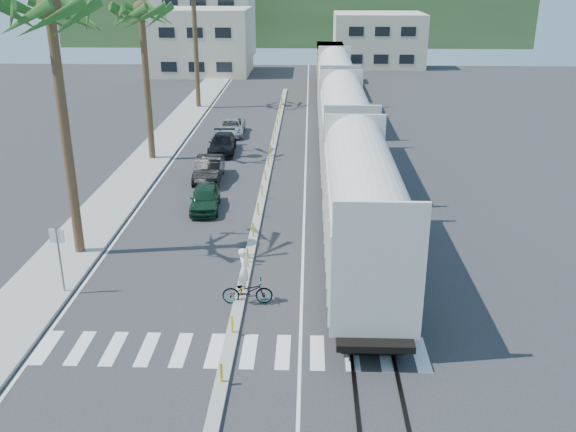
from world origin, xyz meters
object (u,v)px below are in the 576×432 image
object	(u,v)px
cyclist	(247,286)
street_sign	(59,250)
car_second	(209,169)
car_lead	(205,198)

from	to	relation	value
cyclist	street_sign	bearing A→B (deg)	82.91
car_second	cyclist	bearing A→B (deg)	-77.72
car_second	cyclist	world-z (taller)	cyclist
car_lead	car_second	distance (m)	5.30
street_sign	car_lead	distance (m)	11.04
street_sign	cyclist	size ratio (longest dim) A/B	1.26
car_second	cyclist	xyz separation A→B (m)	(3.90, -15.87, 0.02)
street_sign	cyclist	xyz separation A→B (m)	(7.61, -0.50, -1.20)
street_sign	cyclist	world-z (taller)	street_sign
car_second	car_lead	bearing A→B (deg)	-85.33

